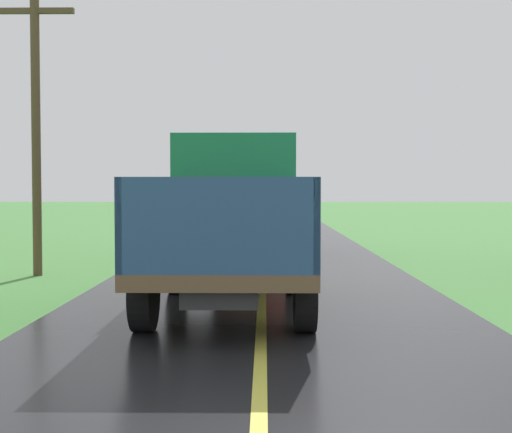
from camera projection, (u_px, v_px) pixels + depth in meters
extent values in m
cube|color=#2D2D30|center=(230.00, 271.00, 10.73)|extent=(0.90, 5.51, 0.24)
cube|color=brown|center=(230.00, 258.00, 10.73)|extent=(2.30, 5.80, 0.20)
cube|color=#197A4C|center=(235.00, 190.00, 12.63)|extent=(2.10, 1.90, 1.90)
cube|color=black|center=(237.00, 172.00, 13.57)|extent=(1.78, 0.02, 0.76)
cube|color=#2D517F|center=(147.00, 219.00, 9.74)|extent=(0.08, 3.85, 1.10)
cube|color=#2D517F|center=(307.00, 219.00, 9.71)|extent=(0.08, 3.85, 1.10)
cube|color=#2D517F|center=(218.00, 226.00, 7.84)|extent=(2.30, 0.08, 1.10)
cube|color=#2D517F|center=(233.00, 214.00, 11.61)|extent=(2.30, 0.08, 1.10)
cylinder|color=black|center=(177.00, 265.00, 12.55)|extent=(0.28, 1.00, 1.00)
cylinder|color=black|center=(294.00, 265.00, 12.52)|extent=(0.28, 1.00, 1.00)
cylinder|color=black|center=(144.00, 293.00, 9.16)|extent=(0.28, 1.00, 1.00)
cylinder|color=black|center=(305.00, 294.00, 9.13)|extent=(0.28, 1.00, 1.00)
ellipsoid|color=#A4BF24|center=(239.00, 225.00, 9.10)|extent=(0.49, 0.58, 0.39)
ellipsoid|color=#9BC92F|center=(271.00, 245.00, 9.99)|extent=(0.48, 0.53, 0.52)
ellipsoid|color=#ADC827|center=(169.00, 200.00, 9.93)|extent=(0.59, 0.74, 0.50)
ellipsoid|color=#A4BC23|center=(212.00, 197.00, 10.32)|extent=(0.44, 0.42, 0.43)
ellipsoid|color=#9FBC27|center=(180.00, 243.00, 10.50)|extent=(0.47, 0.43, 0.40)
ellipsoid|color=#AACB29|center=(200.00, 221.00, 10.76)|extent=(0.54, 0.50, 0.36)
cube|color=#2D2D30|center=(259.00, 232.00, 20.50)|extent=(0.90, 5.51, 0.24)
cube|color=brown|center=(259.00, 225.00, 20.50)|extent=(2.30, 5.80, 0.20)
cube|color=#1E479E|center=(260.00, 189.00, 22.40)|extent=(2.10, 1.90, 1.90)
cube|color=black|center=(260.00, 179.00, 23.34)|extent=(1.79, 0.02, 0.76)
cube|color=maroon|center=(219.00, 204.00, 19.51)|extent=(0.08, 3.85, 1.10)
cube|color=maroon|center=(299.00, 204.00, 19.48)|extent=(0.08, 3.85, 1.10)
cube|color=maroon|center=(258.00, 205.00, 17.61)|extent=(2.30, 0.08, 1.10)
cube|color=maroon|center=(259.00, 202.00, 21.38)|extent=(2.30, 0.08, 1.10)
cylinder|color=black|center=(227.00, 231.00, 22.32)|extent=(0.28, 1.00, 1.00)
cylinder|color=black|center=(292.00, 232.00, 22.29)|extent=(0.28, 1.00, 1.00)
cylinder|color=black|center=(220.00, 239.00, 18.93)|extent=(0.28, 1.00, 1.00)
cylinder|color=black|center=(297.00, 239.00, 18.90)|extent=(0.28, 1.00, 1.00)
ellipsoid|color=#A2C632|center=(230.00, 215.00, 20.56)|extent=(0.58, 0.54, 0.44)
ellipsoid|color=#99C82C|center=(235.00, 215.00, 20.86)|extent=(0.44, 0.50, 0.44)
ellipsoid|color=#ABCC2A|center=(255.00, 216.00, 20.40)|extent=(0.44, 0.44, 0.39)
ellipsoid|color=#AEB832|center=(275.00, 205.00, 21.02)|extent=(0.52, 0.68, 0.40)
ellipsoid|color=#9AC61E|center=(261.00, 216.00, 19.80)|extent=(0.47, 0.56, 0.52)
ellipsoid|color=#ADC427|center=(274.00, 205.00, 18.51)|extent=(0.60, 0.71, 0.49)
cylinder|color=brown|center=(36.00, 135.00, 15.57)|extent=(0.20, 0.20, 6.27)
cube|color=brown|center=(35.00, 11.00, 15.46)|extent=(1.75, 0.12, 0.12)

